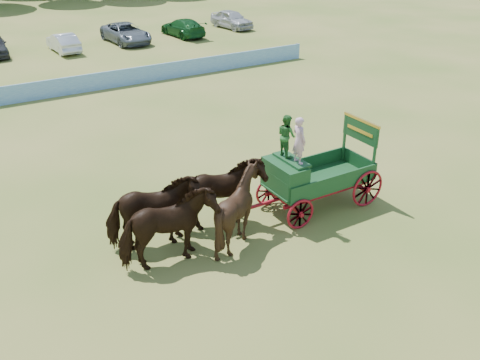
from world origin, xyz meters
name	(u,v)px	position (x,y,z in m)	size (l,w,h in m)	color
ground	(331,203)	(0.00, 0.00, 0.00)	(160.00, 160.00, 0.00)	olive
horse_lead_left	(168,230)	(-6.63, -0.38, 1.23)	(1.33, 2.91, 2.46)	black
horse_lead_right	(153,213)	(-6.63, 0.72, 1.23)	(1.33, 2.91, 2.46)	black
horse_wheel_left	(238,208)	(-4.23, -0.38, 1.23)	(1.99, 2.24, 2.46)	black
horse_wheel_right	(221,194)	(-4.23, 0.72, 1.23)	(1.33, 2.91, 2.46)	black
farm_dray	(303,170)	(-1.26, 0.19, 1.61)	(5.99, 2.00, 3.75)	#A91020
sponsor_banner	(129,77)	(-1.00, 18.00, 0.53)	(26.00, 0.08, 1.05)	#216CB6
parked_cars	(7,46)	(-5.94, 29.60, 0.76)	(41.55, 6.12, 1.60)	silver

